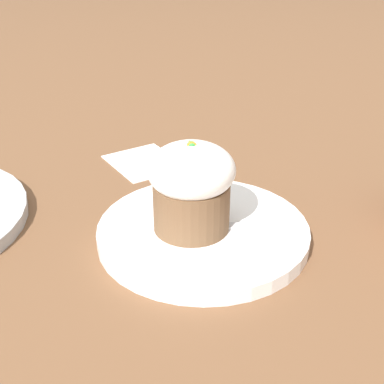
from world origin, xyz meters
The scene contains 5 objects.
ground_plane centered at (0.00, 0.00, 0.00)m, with size 4.00×4.00×0.00m, color brown.
dessert_plate centered at (0.00, 0.00, 0.01)m, with size 0.21×0.21×0.01m.
carrot_cake centered at (0.00, 0.01, 0.06)m, with size 0.08×0.08×0.09m.
spoon centered at (0.00, 0.00, 0.02)m, with size 0.05×0.13×0.01m.
paper_napkin centered at (0.19, 0.04, 0.00)m, with size 0.12×0.11×0.00m.
Camera 1 is at (-0.44, 0.09, 0.29)m, focal length 50.00 mm.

